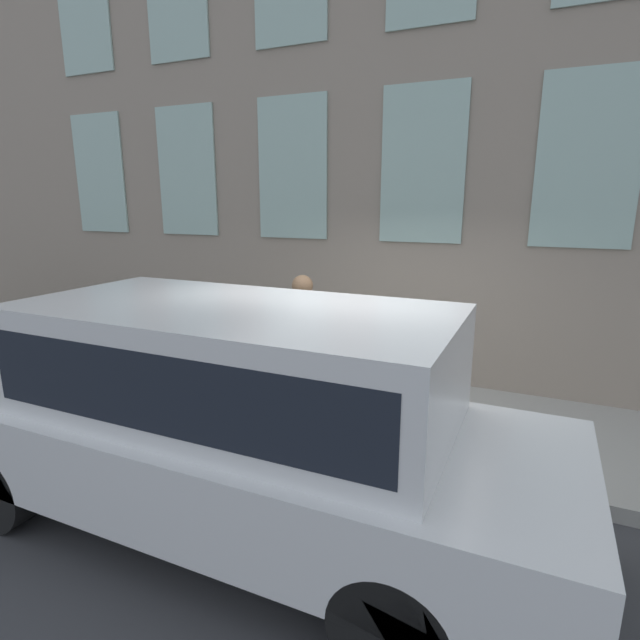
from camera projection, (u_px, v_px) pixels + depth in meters
ground_plane at (356, 465)px, 5.12m from camera, size 80.00×80.00×0.00m
sidewalk at (389, 414)px, 6.14m from camera, size 2.36×60.00×0.15m
fire_hydrant at (339, 391)px, 5.50m from camera, size 0.29×0.42×0.86m
person at (303, 327)px, 6.14m from camera, size 0.39×0.26×1.61m
parked_truck_white_near at (229, 405)px, 3.94m from camera, size 1.85×5.37×1.88m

